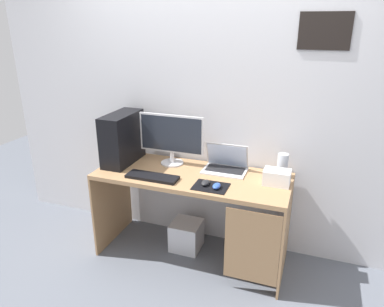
% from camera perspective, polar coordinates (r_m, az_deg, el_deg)
% --- Properties ---
extents(ground_plane, '(8.00, 8.00, 0.00)m').
position_cam_1_polar(ground_plane, '(3.28, 0.00, -15.77)').
color(ground_plane, slate).
extents(wall_back, '(4.00, 0.05, 2.60)m').
position_cam_1_polar(wall_back, '(3.04, 2.32, 8.40)').
color(wall_back, silver).
rests_on(wall_back, ground_plane).
extents(desk, '(1.58, 0.62, 0.77)m').
position_cam_1_polar(desk, '(2.94, 0.30, -6.17)').
color(desk, '#A37A51').
rests_on(desk, ground_plane).
extents(pc_tower, '(0.19, 0.46, 0.44)m').
position_cam_1_polar(pc_tower, '(3.12, -11.11, 2.41)').
color(pc_tower, black).
rests_on(pc_tower, desk).
extents(monitor, '(0.57, 0.20, 0.44)m').
position_cam_1_polar(monitor, '(3.02, -3.34, 2.55)').
color(monitor, silver).
rests_on(monitor, desk).
extents(laptop, '(0.36, 0.24, 0.23)m').
position_cam_1_polar(laptop, '(2.96, 5.39, -1.86)').
color(laptop, silver).
rests_on(laptop, desk).
extents(speaker, '(0.08, 0.08, 0.19)m').
position_cam_1_polar(speaker, '(2.90, 14.31, -1.86)').
color(speaker, '#B7BCC6').
rests_on(speaker, desk).
extents(projector, '(0.20, 0.14, 0.11)m').
position_cam_1_polar(projector, '(2.77, 13.45, -3.73)').
color(projector, white).
rests_on(projector, desk).
extents(keyboard, '(0.42, 0.14, 0.02)m').
position_cam_1_polar(keyboard, '(2.83, -6.40, -3.76)').
color(keyboard, black).
rests_on(keyboard, desk).
extents(mousepad, '(0.26, 0.20, 0.00)m').
position_cam_1_polar(mousepad, '(2.68, 3.02, -5.31)').
color(mousepad, black).
rests_on(mousepad, desk).
extents(mouse_left, '(0.06, 0.10, 0.03)m').
position_cam_1_polar(mouse_left, '(2.69, 2.17, -4.71)').
color(mouse_left, '#232326').
rests_on(mouse_left, mousepad).
extents(mouse_right, '(0.06, 0.10, 0.03)m').
position_cam_1_polar(mouse_right, '(2.64, 3.97, -5.22)').
color(mouse_right, '#2D51B2').
rests_on(mouse_right, mousepad).
extents(subwoofer, '(0.26, 0.26, 0.26)m').
position_cam_1_polar(subwoofer, '(3.28, -0.89, -12.97)').
color(subwoofer, silver).
rests_on(subwoofer, ground_plane).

